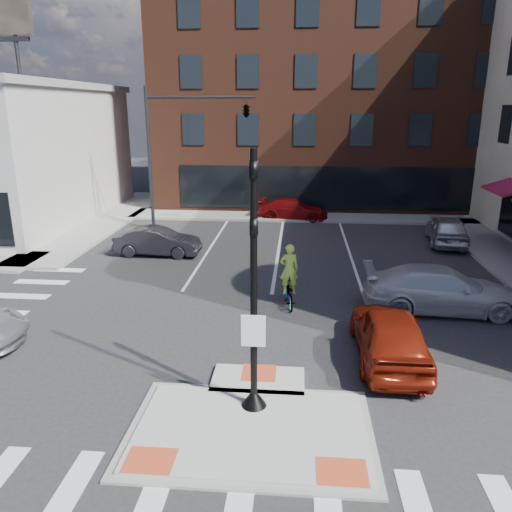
# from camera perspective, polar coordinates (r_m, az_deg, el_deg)

# --- Properties ---
(ground) EXTENTS (120.00, 120.00, 0.00)m
(ground) POSITION_cam_1_polar(r_m,az_deg,el_deg) (12.07, -0.42, -18.18)
(ground) COLOR #28282B
(ground) RESTS_ON ground
(refuge_island) EXTENTS (5.40, 4.65, 0.13)m
(refuge_island) POSITION_cam_1_polar(r_m,az_deg,el_deg) (11.83, -0.54, -18.70)
(refuge_island) COLOR gray
(refuge_island) RESTS_ON ground
(sidewalk_n) EXTENTS (26.00, 3.00, 0.15)m
(sidewalk_n) POSITION_cam_1_polar(r_m,az_deg,el_deg) (32.65, 8.48, 4.43)
(sidewalk_n) COLOR gray
(sidewalk_n) RESTS_ON ground
(building_n) EXTENTS (24.40, 18.40, 15.50)m
(building_n) POSITION_cam_1_polar(r_m,az_deg,el_deg) (41.91, 8.16, 17.76)
(building_n) COLOR #502719
(building_n) RESTS_ON ground
(building_far_left) EXTENTS (10.00, 12.00, 10.00)m
(building_far_left) POSITION_cam_1_polar(r_m,az_deg,el_deg) (62.09, 0.40, 14.93)
(building_far_left) COLOR slate
(building_far_left) RESTS_ON ground
(building_far_right) EXTENTS (12.00, 12.00, 12.00)m
(building_far_right) POSITION_cam_1_polar(r_m,az_deg,el_deg) (64.37, 12.61, 15.50)
(building_far_right) COLOR brown
(building_far_right) RESTS_ON ground
(signal_pole) EXTENTS (0.60, 0.60, 5.98)m
(signal_pole) POSITION_cam_1_polar(r_m,az_deg,el_deg) (11.26, -0.26, -7.13)
(signal_pole) COLOR black
(signal_pole) RESTS_ON refuge_island
(mast_arm_signal) EXTENTS (6.10, 2.24, 8.00)m
(mast_arm_signal) POSITION_cam_1_polar(r_m,az_deg,el_deg) (28.21, -4.20, 15.24)
(mast_arm_signal) COLOR black
(mast_arm_signal) RESTS_ON ground
(red_sedan) EXTENTS (1.85, 4.57, 1.56)m
(red_sedan) POSITION_cam_1_polar(r_m,az_deg,el_deg) (14.67, 15.00, -8.59)
(red_sedan) COLOR maroon
(red_sedan) RESTS_ON ground
(white_pickup) EXTENTS (5.44, 2.37, 1.56)m
(white_pickup) POSITION_cam_1_polar(r_m,az_deg,el_deg) (18.64, 20.45, -3.59)
(white_pickup) COLOR silver
(white_pickup) RESTS_ON ground
(bg_car_dark) EXTENTS (4.12, 1.54, 1.35)m
(bg_car_dark) POSITION_cam_1_polar(r_m,az_deg,el_deg) (24.50, -11.17, 1.64)
(bg_car_dark) COLOR #25262A
(bg_car_dark) RESTS_ON ground
(bg_car_silver) EXTENTS (2.40, 4.69, 1.53)m
(bg_car_silver) POSITION_cam_1_polar(r_m,az_deg,el_deg) (27.80, 21.01, 2.81)
(bg_car_silver) COLOR silver
(bg_car_silver) RESTS_ON ground
(bg_car_red) EXTENTS (4.64, 2.40, 1.29)m
(bg_car_red) POSITION_cam_1_polar(r_m,az_deg,el_deg) (31.98, 4.23, 5.36)
(bg_car_red) COLOR maroon
(bg_car_red) RESTS_ON ground
(cyclist) EXTENTS (0.89, 1.90, 2.29)m
(cyclist) POSITION_cam_1_polar(r_m,az_deg,el_deg) (17.94, 3.77, -3.33)
(cyclist) COLOR #3F3F44
(cyclist) RESTS_ON ground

